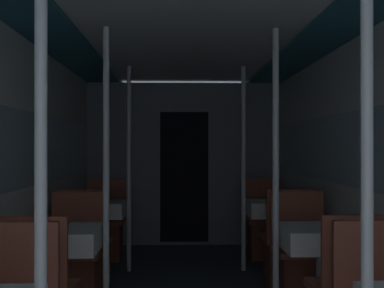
% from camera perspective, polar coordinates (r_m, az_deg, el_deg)
% --- Properties ---
extents(wall_left, '(0.05, 8.64, 2.16)m').
position_cam_1_polar(wall_left, '(4.12, -18.71, -3.07)').
color(wall_left, silver).
rests_on(wall_left, ground_plane).
extents(wall_right, '(0.05, 8.64, 2.16)m').
position_cam_1_polar(wall_right, '(4.19, 18.14, -3.02)').
color(wall_right, silver).
rests_on(wall_right, ground_plane).
extents(ceiling_panel, '(2.63, 8.64, 0.07)m').
position_cam_1_polar(ceiling_panel, '(4.03, -0.13, 12.49)').
color(ceiling_panel, white).
rests_on(ceiling_panel, wall_left).
extents(bulkhead_far, '(2.57, 0.09, 2.16)m').
position_cam_1_polar(bulkhead_far, '(7.14, -0.83, -2.15)').
color(bulkhead_far, slate).
rests_on(bulkhead_far, ground_plane).
extents(support_pole_left_0, '(0.05, 0.05, 2.16)m').
position_cam_1_polar(support_pole_left_0, '(2.05, -15.83, -6.72)').
color(support_pole_left_0, silver).
rests_on(support_pole_left_0, ground_plane).
extents(dining_table_left_1, '(0.58, 0.58, 0.73)m').
position_cam_1_polar(dining_table_left_1, '(3.95, -14.07, -10.29)').
color(dining_table_left_1, '#4C4C51').
rests_on(dining_table_left_1, ground_plane).
extents(chair_left_far_1, '(0.45, 0.45, 0.92)m').
position_cam_1_polar(chair_left_far_1, '(4.61, -12.38, -13.05)').
color(chair_left_far_1, brown).
rests_on(chair_left_far_1, ground_plane).
extents(support_pole_left_1, '(0.05, 0.05, 2.16)m').
position_cam_1_polar(support_pole_left_1, '(3.84, -9.15, -3.70)').
color(support_pole_left_1, silver).
rests_on(support_pole_left_1, ground_plane).
extents(dining_table_left_2, '(0.58, 0.58, 0.73)m').
position_cam_1_polar(dining_table_left_2, '(5.73, -10.12, -7.16)').
color(dining_table_left_2, '#4C4C51').
rests_on(dining_table_left_2, ground_plane).
extents(chair_left_near_2, '(0.45, 0.45, 0.92)m').
position_cam_1_polar(chair_left_near_2, '(5.18, -11.15, -11.63)').
color(chair_left_near_2, brown).
rests_on(chair_left_near_2, ground_plane).
extents(chair_left_far_2, '(0.45, 0.45, 0.92)m').
position_cam_1_polar(chair_left_far_2, '(6.38, -9.30, -9.46)').
color(chair_left_far_2, brown).
rests_on(chair_left_far_2, ground_plane).
extents(support_pole_left_2, '(0.05, 0.05, 2.16)m').
position_cam_1_polar(support_pole_left_2, '(5.65, -6.75, -2.60)').
color(support_pole_left_2, silver).
rests_on(support_pole_left_2, ground_plane).
extents(support_pole_right_0, '(0.05, 0.05, 2.16)m').
position_cam_1_polar(support_pole_right_0, '(2.11, 18.16, -6.52)').
color(support_pole_right_0, silver).
rests_on(support_pole_right_0, ground_plane).
extents(dining_table_right_1, '(0.58, 0.58, 0.73)m').
position_cam_1_polar(dining_table_right_1, '(4.00, 13.73, -10.17)').
color(dining_table_right_1, '#4C4C51').
rests_on(dining_table_right_1, ground_plane).
extents(chair_right_far_1, '(0.45, 0.45, 0.92)m').
position_cam_1_polar(chair_right_far_1, '(4.66, 11.66, -12.93)').
color(chair_right_far_1, brown).
rests_on(chair_right_far_1, ground_plane).
extents(support_pole_right_1, '(0.05, 0.05, 2.16)m').
position_cam_1_polar(support_pole_right_1, '(3.87, 8.92, -3.67)').
color(support_pole_right_1, silver).
rests_on(support_pole_right_1, ground_plane).
extents(dining_table_right_2, '(0.58, 0.58, 0.73)m').
position_cam_1_polar(dining_table_right_2, '(5.76, 8.86, -7.12)').
color(dining_table_right_2, '#4C4C51').
rests_on(dining_table_right_2, ground_plane).
extents(chair_right_near_2, '(0.45, 0.45, 0.92)m').
position_cam_1_polar(chair_right_near_2, '(5.22, 10.13, -11.54)').
color(chair_right_near_2, brown).
rests_on(chair_right_near_2, ground_plane).
extents(chair_right_far_2, '(0.45, 0.45, 0.92)m').
position_cam_1_polar(chair_right_far_2, '(6.41, 7.83, -9.42)').
color(chair_right_far_2, brown).
rests_on(chair_right_far_2, ground_plane).
extents(support_pole_right_2, '(0.05, 0.05, 2.16)m').
position_cam_1_polar(support_pole_right_2, '(5.68, 5.52, -2.59)').
color(support_pole_right_2, silver).
rests_on(support_pole_right_2, ground_plane).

